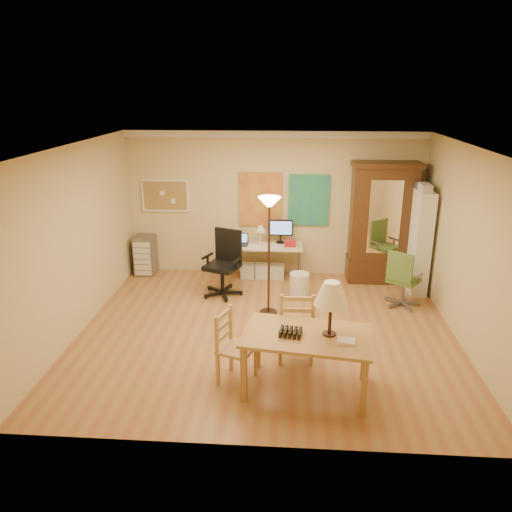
# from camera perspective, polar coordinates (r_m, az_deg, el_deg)

# --- Properties ---
(floor) EXTENTS (5.50, 5.50, 0.00)m
(floor) POSITION_cam_1_polar(r_m,az_deg,el_deg) (7.50, 1.22, -8.59)
(floor) COLOR #A26039
(floor) RESTS_ON ground
(crown_molding) EXTENTS (5.50, 0.08, 0.12)m
(crown_molding) POSITION_cam_1_polar(r_m,az_deg,el_deg) (9.15, 2.14, 13.73)
(crown_molding) COLOR white
(crown_molding) RESTS_ON floor
(corkboard) EXTENTS (0.90, 0.04, 0.62)m
(corkboard) POSITION_cam_1_polar(r_m,az_deg,el_deg) (9.62, -10.32, 6.83)
(corkboard) COLOR #A2874C
(corkboard) RESTS_ON floor
(art_panel_left) EXTENTS (0.80, 0.04, 1.00)m
(art_panel_left) POSITION_cam_1_polar(r_m,az_deg,el_deg) (9.35, 0.52, 6.48)
(art_panel_left) COLOR gold
(art_panel_left) RESTS_ON floor
(art_panel_right) EXTENTS (0.75, 0.04, 0.95)m
(art_panel_right) POSITION_cam_1_polar(r_m,az_deg,el_deg) (9.34, 6.07, 6.36)
(art_panel_right) COLOR teal
(art_panel_right) RESTS_ON floor
(dining_table) EXTENTS (1.59, 1.09, 1.39)m
(dining_table) POSITION_cam_1_polar(r_m,az_deg,el_deg) (5.80, 6.86, -7.66)
(dining_table) COLOR #9B6132
(dining_table) RESTS_ON floor
(ladder_chair_back) EXTENTS (0.47, 0.45, 1.00)m
(ladder_chair_back) POSITION_cam_1_polar(r_m,az_deg,el_deg) (6.60, 4.60, -8.16)
(ladder_chair_back) COLOR #AF7C50
(ladder_chair_back) RESTS_ON floor
(ladder_chair_left) EXTENTS (0.52, 0.53, 0.90)m
(ladder_chair_left) POSITION_cam_1_polar(r_m,az_deg,el_deg) (6.18, -2.47, -10.55)
(ladder_chair_left) COLOR #AF7C50
(ladder_chair_left) RESTS_ON floor
(torchiere_lamp) EXTENTS (0.34, 0.34, 1.90)m
(torchiere_lamp) POSITION_cam_1_polar(r_m,az_deg,el_deg) (7.53, 1.52, 3.96)
(torchiere_lamp) COLOR #3B2317
(torchiere_lamp) RESTS_ON floor
(computer_desk) EXTENTS (1.48, 0.65, 1.12)m
(computer_desk) POSITION_cam_1_polar(r_m,az_deg,el_deg) (9.33, 0.92, -0.20)
(computer_desk) COLOR beige
(computer_desk) RESTS_ON floor
(office_chair_black) EXTENTS (0.70, 0.70, 1.14)m
(office_chair_black) POSITION_cam_1_polar(r_m,az_deg,el_deg) (8.67, -3.74, -2.51)
(office_chair_black) COLOR black
(office_chair_black) RESTS_ON floor
(office_chair_green) EXTENTS (0.61, 0.62, 0.97)m
(office_chair_green) POSITION_cam_1_polar(r_m,az_deg,el_deg) (8.56, 16.32, -3.88)
(office_chair_green) COLOR slate
(office_chair_green) RESTS_ON floor
(drawer_cart) EXTENTS (0.37, 0.45, 0.74)m
(drawer_cart) POSITION_cam_1_polar(r_m,az_deg,el_deg) (9.83, -12.52, 0.11)
(drawer_cart) COLOR slate
(drawer_cart) RESTS_ON floor
(armoire) EXTENTS (1.20, 0.57, 2.20)m
(armoire) POSITION_cam_1_polar(r_m,az_deg,el_deg) (9.38, 14.08, 2.83)
(armoire) COLOR #361E0E
(armoire) RESTS_ON floor
(bookshelf) EXTENTS (0.27, 0.72, 1.80)m
(bookshelf) POSITION_cam_1_polar(r_m,az_deg,el_deg) (9.09, 18.13, 1.54)
(bookshelf) COLOR white
(bookshelf) RESTS_ON floor
(wastebin) EXTENTS (0.34, 0.34, 0.43)m
(wastebin) POSITION_cam_1_polar(r_m,az_deg,el_deg) (8.61, 4.97, -3.34)
(wastebin) COLOR silver
(wastebin) RESTS_ON floor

